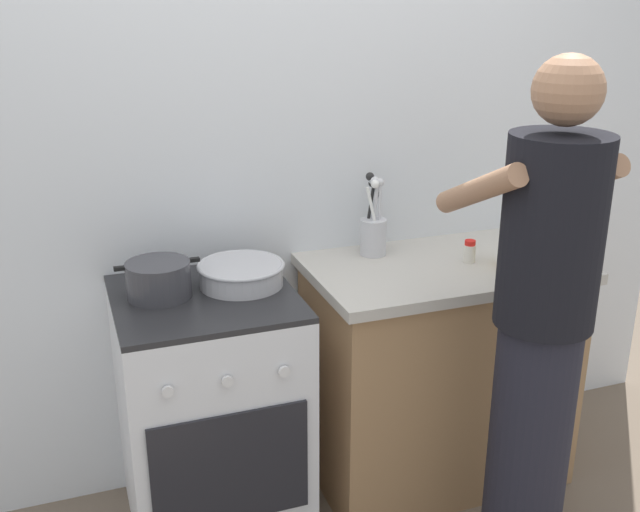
{
  "coord_description": "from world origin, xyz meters",
  "views": [
    {
      "loc": [
        -0.76,
        -2.13,
        1.86
      ],
      "look_at": [
        0.05,
        0.12,
        1.0
      ],
      "focal_mm": 41.76,
      "sensor_mm": 36.0,
      "label": 1
    }
  ],
  "objects_px": {
    "mixing_bowl": "(241,273)",
    "spice_bottle": "(470,252)",
    "utensil_crock": "(373,229)",
    "pot": "(159,280)",
    "oil_bottle": "(508,238)",
    "stove_range": "(211,413)",
    "person": "(540,334)"
  },
  "relations": [
    {
      "from": "spice_bottle",
      "to": "person",
      "type": "relative_size",
      "value": 0.05
    },
    {
      "from": "stove_range",
      "to": "mixing_bowl",
      "type": "height_order",
      "value": "mixing_bowl"
    },
    {
      "from": "mixing_bowl",
      "to": "spice_bottle",
      "type": "bearing_deg",
      "value": -4.35
    },
    {
      "from": "stove_range",
      "to": "spice_bottle",
      "type": "distance_m",
      "value": 1.11
    },
    {
      "from": "oil_bottle",
      "to": "spice_bottle",
      "type": "bearing_deg",
      "value": 147.03
    },
    {
      "from": "mixing_bowl",
      "to": "utensil_crock",
      "type": "xyz_separation_m",
      "value": [
        0.55,
        0.14,
        0.06
      ]
    },
    {
      "from": "stove_range",
      "to": "person",
      "type": "xyz_separation_m",
      "value": [
        0.93,
        -0.56,
        0.41
      ]
    },
    {
      "from": "spice_bottle",
      "to": "person",
      "type": "distance_m",
      "value": 0.55
    },
    {
      "from": "stove_range",
      "to": "oil_bottle",
      "type": "distance_m",
      "value": 1.24
    },
    {
      "from": "stove_range",
      "to": "utensil_crock",
      "type": "distance_m",
      "value": 0.91
    },
    {
      "from": "mixing_bowl",
      "to": "stove_range",
      "type": "bearing_deg",
      "value": -160.9
    },
    {
      "from": "stove_range",
      "to": "pot",
      "type": "distance_m",
      "value": 0.53
    },
    {
      "from": "pot",
      "to": "utensil_crock",
      "type": "bearing_deg",
      "value": 9.97
    },
    {
      "from": "pot",
      "to": "oil_bottle",
      "type": "distance_m",
      "value": 1.25
    },
    {
      "from": "spice_bottle",
      "to": "oil_bottle",
      "type": "xyz_separation_m",
      "value": [
        0.11,
        -0.07,
        0.06
      ]
    },
    {
      "from": "pot",
      "to": "mixing_bowl",
      "type": "distance_m",
      "value": 0.28
    },
    {
      "from": "oil_bottle",
      "to": "person",
      "type": "bearing_deg",
      "value": -110.81
    },
    {
      "from": "person",
      "to": "mixing_bowl",
      "type": "bearing_deg",
      "value": 142.26
    },
    {
      "from": "pot",
      "to": "mixing_bowl",
      "type": "height_order",
      "value": "pot"
    },
    {
      "from": "utensil_crock",
      "to": "oil_bottle",
      "type": "relative_size",
      "value": 1.27
    },
    {
      "from": "mixing_bowl",
      "to": "utensil_crock",
      "type": "height_order",
      "value": "utensil_crock"
    },
    {
      "from": "utensil_crock",
      "to": "spice_bottle",
      "type": "bearing_deg",
      "value": -33.65
    },
    {
      "from": "stove_range",
      "to": "person",
      "type": "height_order",
      "value": "person"
    },
    {
      "from": "pot",
      "to": "oil_bottle",
      "type": "relative_size",
      "value": 1.11
    },
    {
      "from": "spice_bottle",
      "to": "person",
      "type": "xyz_separation_m",
      "value": [
        -0.07,
        -0.54,
        -0.08
      ]
    },
    {
      "from": "stove_range",
      "to": "spice_bottle",
      "type": "bearing_deg",
      "value": -0.96
    },
    {
      "from": "utensil_crock",
      "to": "person",
      "type": "bearing_deg",
      "value": -72.51
    },
    {
      "from": "pot",
      "to": "mixing_bowl",
      "type": "xyz_separation_m",
      "value": [
        0.28,
        0.01,
        -0.02
      ]
    },
    {
      "from": "stove_range",
      "to": "mixing_bowl",
      "type": "bearing_deg",
      "value": 19.1
    },
    {
      "from": "utensil_crock",
      "to": "pot",
      "type": "bearing_deg",
      "value": -170.03
    },
    {
      "from": "spice_bottle",
      "to": "pot",
      "type": "bearing_deg",
      "value": 177.21
    },
    {
      "from": "stove_range",
      "to": "person",
      "type": "relative_size",
      "value": 0.53
    }
  ]
}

